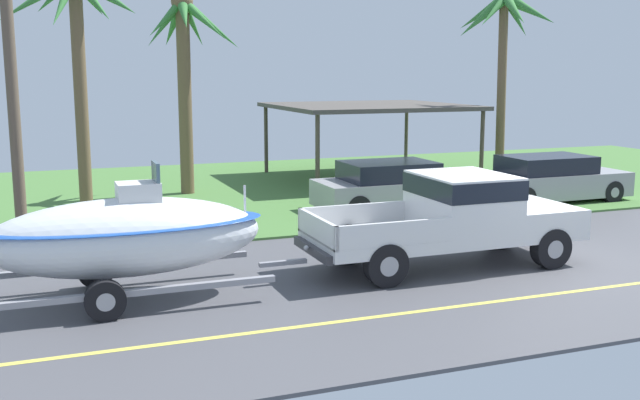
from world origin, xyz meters
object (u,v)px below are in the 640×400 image
parked_sedan_near (550,179)px  parked_sedan_far (393,187)px  palm_tree_near_left (78,28)px  carport_awning (368,108)px  utility_pole (10,57)px  palm_tree_mid (503,31)px  boat_on_trailer (125,236)px  palm_tree_near_right (185,49)px  pickup_truck_towing (461,214)px

parked_sedan_near → parked_sedan_far: 4.96m
parked_sedan_near → palm_tree_near_left: (-12.97, 0.83, 4.13)m
carport_awning → utility_pole: 13.61m
carport_awning → palm_tree_mid: palm_tree_mid is taller
carport_awning → utility_pole: (-11.32, -7.40, 1.55)m
boat_on_trailer → palm_tree_near_left: palm_tree_near_left is taller
utility_pole → carport_awning: bearing=33.2°
boat_on_trailer → palm_tree_near_right: bearing=73.4°
carport_awning → palm_tree_mid: 5.20m
parked_sedan_near → parked_sedan_far: same height
pickup_truck_towing → parked_sedan_near: size_ratio=1.26×
palm_tree_near_left → utility_pole: 2.68m
palm_tree_near_right → utility_pole: size_ratio=0.79×
boat_on_trailer → carport_awning: 14.97m
pickup_truck_towing → utility_pole: bearing=154.1°
palm_tree_near_left → palm_tree_mid: (13.83, 3.15, 0.34)m
parked_sedan_far → palm_tree_near_left: size_ratio=0.70×
parked_sedan_far → palm_tree_near_left: palm_tree_near_left is taller
carport_awning → palm_tree_near_right: size_ratio=1.03×
palm_tree_mid → utility_pole: (-15.29, -5.29, -1.05)m
palm_tree_near_right → palm_tree_mid: size_ratio=0.96×
boat_on_trailer → parked_sedan_far: size_ratio=1.33×
carport_awning → utility_pole: size_ratio=0.81×
palm_tree_mid → carport_awning: bearing=151.9°
parked_sedan_near → palm_tree_mid: (0.86, 3.98, 4.47)m
carport_awning → utility_pole: bearing=-146.8°
pickup_truck_towing → boat_on_trailer: boat_on_trailer is taller
pickup_truck_towing → carport_awning: (3.16, 11.37, 1.52)m
palm_tree_near_left → carport_awning: bearing=28.1°
utility_pole → parked_sedan_far: bearing=9.9°
carport_awning → palm_tree_near_right: 6.89m
boat_on_trailer → palm_tree_mid: bearing=34.2°
pickup_truck_towing → palm_tree_near_left: 9.83m
palm_tree_mid → palm_tree_near_left: bearing=-167.2°
palm_tree_near_left → boat_on_trailer: bearing=-87.8°
parked_sedan_near → parked_sedan_far: (-4.95, 0.35, 0.00)m
parked_sedan_near → pickup_truck_towing: bearing=-139.9°
palm_tree_near_right → carport_awning: bearing=8.5°
parked_sedan_far → palm_tree_near_right: palm_tree_near_right is taller
palm_tree_near_left → palm_tree_near_right: bearing=52.2°
pickup_truck_towing → boat_on_trailer: 6.48m
boat_on_trailer → palm_tree_near_right: (3.09, 10.39, 3.37)m
parked_sedan_far → palm_tree_mid: size_ratio=0.67×
palm_tree_near_right → utility_pole: bearing=-126.6°
pickup_truck_towing → palm_tree_near_left: palm_tree_near_left is taller
boat_on_trailer → palm_tree_mid: 16.94m
pickup_truck_towing → parked_sedan_far: (1.32, 5.62, -0.35)m
pickup_truck_towing → palm_tree_near_left: (-6.71, 6.11, 3.78)m
palm_tree_near_left → palm_tree_near_right: palm_tree_near_left is taller
pickup_truck_towing → palm_tree_near_right: bearing=108.0°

